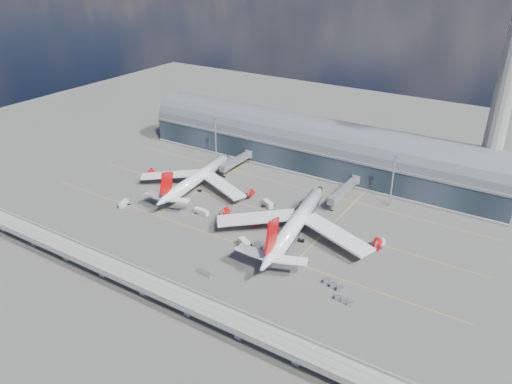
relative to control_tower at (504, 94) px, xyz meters
The scene contains 20 objects.
ground 129.54m from the control_tower, 135.68° to the right, with size 500.00×500.00×0.00m, color #474744.
taxi_lines 116.61m from the control_tower, 144.38° to the right, with size 200.00×80.12×0.01m.
terminal 94.20m from the control_tower, behind, with size 200.00×30.00×28.00m.
control_tower is the anchor object (origin of this frame).
guideway 168.57m from the control_tower, 121.63° to the right, with size 220.00×8.50×7.20m.
floodlight_mast_left 143.01m from the control_tower, 168.28° to the right, with size 3.00×0.70×25.70m.
floodlight_mast_right 58.76m from the control_tower, 141.34° to the right, with size 3.00×0.70×25.70m.
airliner_left 144.63m from the control_tower, 153.00° to the right, with size 61.63×64.81×19.74m.
airliner_right 106.58m from the control_tower, 127.62° to the right, with size 69.88×73.11×23.25m.
jet_bridge_left 131.12m from the control_tower, 165.89° to the right, with size 4.40×28.00×7.25m.
jet_bridge_right 79.14m from the control_tower, 150.22° to the right, with size 4.40×32.00×7.25m.
service_truck_0 175.69m from the control_tower, 145.80° to the right, with size 4.09×6.56×2.58m.
service_truck_1 128.59m from the control_tower, 127.77° to the right, with size 6.16×4.89×3.25m.
service_truck_2 141.26m from the control_tower, 141.89° to the right, with size 7.39×2.65×2.63m.
service_truck_3 85.71m from the control_tower, 113.20° to the right, with size 4.91×5.25×2.52m.
service_truck_4 93.14m from the control_tower, 146.87° to the right, with size 2.37×4.50×2.55m.
service_truck_5 113.10m from the control_tower, 144.22° to the right, with size 6.50×4.94×2.96m.
cargo_train_0 148.09m from the control_tower, 122.26° to the right, with size 6.59×1.74×1.46m.
cargo_train_1 118.92m from the control_tower, 103.17° to the right, with size 7.38×2.53×1.62m.
cargo_train_2 115.30m from the control_tower, 107.46° to the right, with size 8.73×3.79×1.91m.
Camera 1 is at (107.76, -152.12, 108.32)m, focal length 35.00 mm.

